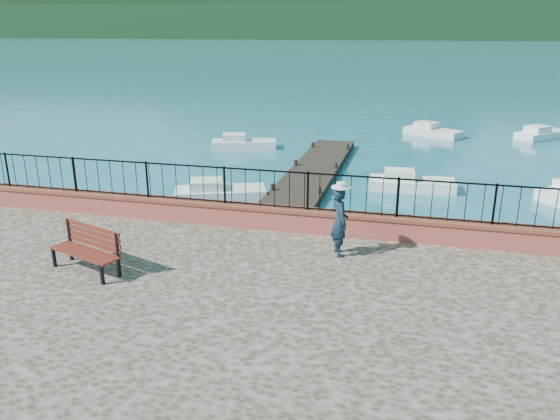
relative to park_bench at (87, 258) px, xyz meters
The scene contains 14 objects.
ground 4.63m from the park_bench, ahead, with size 2000.00×2000.00×0.00m, color #19596B.
parapet 5.60m from the park_bench, 38.58° to the left, with size 28.00×0.46×0.58m, color #A84C3C.
railing 5.65m from the park_bench, 38.58° to the left, with size 27.00×0.05×0.95m, color black.
dock 12.10m from the park_bench, 78.60° to the left, with size 2.00×16.00×0.30m, color #2D231C.
far_forest 299.92m from the park_bench, 89.16° to the left, with size 900.00×60.00×18.00m, color black.
foothills 360.40m from the park_bench, 89.30° to the left, with size 900.00×120.00×44.00m, color black.
park_bench is the anchor object (origin of this frame).
person 5.56m from the park_bench, 23.40° to the left, with size 0.58×0.38×1.59m, color #102030.
hat 5.70m from the park_bench, 23.40° to the left, with size 0.44×0.44×0.12m, color silver.
boat_0 9.18m from the park_bench, 92.28° to the left, with size 3.35×1.30×0.80m, color silver.
boat_1 13.88m from the park_bench, 61.65° to the left, with size 3.32×1.30×0.80m, color silver.
boat_3 18.22m from the park_bench, 97.25° to the left, with size 3.38×1.30×0.80m, color silver.
boat_4 25.25m from the park_bench, 72.57° to the left, with size 3.36×1.30×0.80m, color silver.
boat_5 28.37m from the park_bench, 61.12° to the left, with size 3.35×1.30×0.80m, color silver.
Camera 1 is at (2.22, -9.13, 6.16)m, focal length 35.00 mm.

